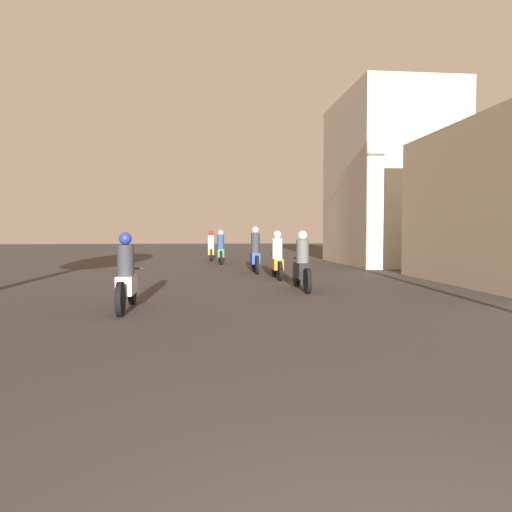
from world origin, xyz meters
The scene contains 7 objects.
motorcycle_white centered at (-2.30, 8.16, 0.60)m, with size 0.60×2.10×1.50m.
motorcycle_black centered at (1.70, 11.06, 0.62)m, with size 0.60×2.08×1.54m.
motorcycle_orange centered at (1.50, 14.17, 0.61)m, with size 0.60×1.88×1.54m.
motorcycle_blue centered at (1.04, 16.50, 0.67)m, with size 0.60×1.93×1.69m.
motorcycle_green centered at (-0.05, 21.76, 0.63)m, with size 0.60×2.01×1.58m.
motorcycle_yellow centered at (-0.46, 24.34, 0.62)m, with size 0.60×1.99×1.55m.
building_right_far centered at (7.74, 21.07, 3.87)m, with size 4.44×7.13×7.74m.
Camera 1 is at (-0.81, -1.56, 1.52)m, focal length 35.00 mm.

